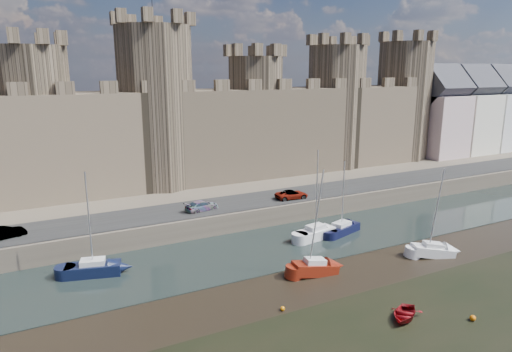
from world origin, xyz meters
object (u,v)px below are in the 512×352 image
object	(u,v)px
sailboat_2	(315,232)
sailboat_5	(433,250)
car_1	(5,233)
sailboat_4	(315,267)
car_3	(292,195)
sailboat_3	(342,228)
car_2	(202,206)
sailboat_1	(93,268)

from	to	relation	value
sailboat_2	sailboat_5	xyz separation A→B (m)	(8.36, -9.89, -0.14)
car_1	sailboat_4	distance (m)	31.87
car_3	sailboat_3	bearing A→B (deg)	-162.61
sailboat_3	sailboat_4	size ratio (longest dim) A/B	0.85
car_3	sailboat_5	size ratio (longest dim) A/B	0.47
sailboat_4	sailboat_5	size ratio (longest dim) A/B	1.09
car_2	sailboat_5	distance (m)	27.06
car_2	sailboat_3	bearing A→B (deg)	-135.61
car_1	sailboat_5	distance (m)	44.92
car_2	sailboat_2	xyz separation A→B (m)	(10.74, -9.12, -2.29)
car_3	sailboat_5	bearing A→B (deg)	-156.72
sailboat_3	sailboat_2	bearing A→B (deg)	163.96
car_3	sailboat_2	distance (m)	8.95
sailboat_2	sailboat_3	size ratio (longest dim) A/B	1.19
sailboat_4	sailboat_3	bearing A→B (deg)	48.01
car_2	sailboat_5	size ratio (longest dim) A/B	0.45
car_2	sailboat_2	bearing A→B (deg)	-144.19
car_1	car_3	bearing A→B (deg)	-108.04
sailboat_5	sailboat_1	bearing A→B (deg)	-177.79
car_1	sailboat_1	bearing A→B (deg)	-152.52
sailboat_2	car_2	bearing A→B (deg)	130.34
car_1	car_3	size ratio (longest dim) A/B	0.86
car_2	sailboat_4	size ratio (longest dim) A/B	0.41
sailboat_1	sailboat_4	distance (m)	21.55
sailboat_1	sailboat_3	size ratio (longest dim) A/B	1.15
sailboat_1	sailboat_2	world-z (taller)	sailboat_2
sailboat_3	car_1	bearing A→B (deg)	148.55
car_3	car_1	bearing A→B (deg)	92.26
sailboat_4	car_1	bearing A→B (deg)	154.90
sailboat_2	sailboat_4	xyz separation A→B (m)	(-5.43, -7.86, -0.07)
sailboat_2	car_1	bearing A→B (deg)	154.52
sailboat_1	sailboat_2	size ratio (longest dim) A/B	0.97
sailboat_3	sailboat_5	size ratio (longest dim) A/B	0.93
car_3	sailboat_2	size ratio (longest dim) A/B	0.42
sailboat_3	sailboat_4	distance (m)	12.23
car_1	sailboat_2	size ratio (longest dim) A/B	0.37
sailboat_3	car_3	bearing A→B (deg)	86.60
car_2	sailboat_4	world-z (taller)	sailboat_4
car_2	sailboat_1	xyz separation A→B (m)	(-14.02, -7.46, -2.32)
car_2	sailboat_1	distance (m)	16.05
sailboat_2	sailboat_3	distance (m)	3.89
sailboat_4	sailboat_5	xyz separation A→B (m)	(13.80, -2.03, -0.06)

